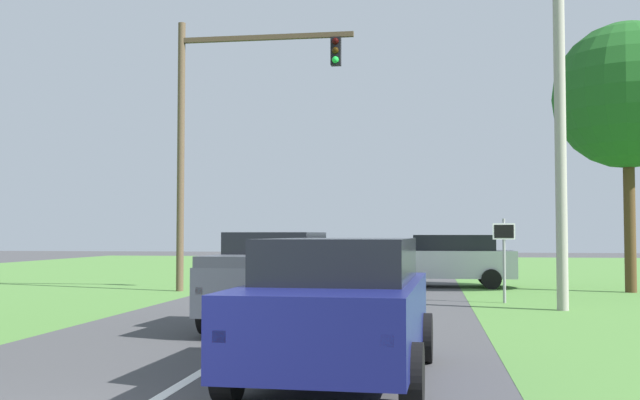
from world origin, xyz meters
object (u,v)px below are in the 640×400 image
keep_moving_sign (504,249)px  traffic_light (219,119)px  pickup_truck_lead (278,278)px  utility_pole_right (560,123)px  red_suv_near (340,304)px  crossing_suv_far (448,260)px  oak_tree_right (627,96)px

keep_moving_sign → traffic_light: bearing=162.8°
pickup_truck_lead → utility_pole_right: 8.35m
red_suv_near → crossing_suv_far: (1.82, 17.11, -0.00)m
red_suv_near → pickup_truck_lead: pickup_truck_lead is taller
crossing_suv_far → utility_pole_right: size_ratio=0.51×
oak_tree_right → crossing_suv_far: oak_tree_right is taller
pickup_truck_lead → keep_moving_sign: keep_moving_sign is taller
red_suv_near → crossing_suv_far: size_ratio=1.04×
red_suv_near → utility_pole_right: 10.91m
traffic_light → crossing_suv_far: 9.42m
traffic_light → keep_moving_sign: size_ratio=3.88×
red_suv_near → utility_pole_right: utility_pole_right is taller
oak_tree_right → crossing_suv_far: bearing=163.2°
traffic_light → oak_tree_right: size_ratio=1.02×
red_suv_near → traffic_light: size_ratio=0.55×
pickup_truck_lead → utility_pole_right: size_ratio=0.55×
keep_moving_sign → crossing_suv_far: size_ratio=0.49×
oak_tree_right → crossing_suv_far: (-5.71, 1.72, -5.37)m
oak_tree_right → utility_pole_right: size_ratio=0.94×
crossing_suv_far → oak_tree_right: bearing=-16.8°
utility_pole_right → red_suv_near: bearing=-115.2°
keep_moving_sign → oak_tree_right: (4.37, 4.32, 4.87)m
keep_moving_sign → utility_pole_right: 3.82m
pickup_truck_lead → crossing_suv_far: bearing=72.7°
crossing_suv_far → utility_pole_right: 9.00m
traffic_light → utility_pole_right: 11.05m
keep_moving_sign → oak_tree_right: size_ratio=0.26×
red_suv_near → oak_tree_right: oak_tree_right is taller
keep_moving_sign → pickup_truck_lead: bearing=-130.7°
traffic_light → utility_pole_right: (10.03, -4.51, -1.03)m
pickup_truck_lead → traffic_light: 10.49m
traffic_light → red_suv_near: bearing=-67.7°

